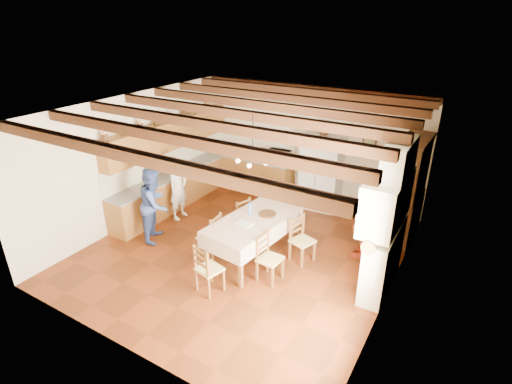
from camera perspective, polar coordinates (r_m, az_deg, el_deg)
floor at (r=8.64m, az=-1.60°, el=-8.20°), size 6.00×6.50×0.02m
ceiling at (r=7.46m, az=-1.88°, el=11.73°), size 6.00×6.50×0.02m
wall_back at (r=10.65m, az=7.75°, el=7.01°), size 6.00×0.02×3.00m
wall_front at (r=5.79m, az=-19.52°, el=-10.11°), size 6.00×0.02×3.00m
wall_left at (r=9.77m, az=-16.87°, el=4.56°), size 0.02×6.50×3.00m
wall_right at (r=6.95m, az=19.80°, el=-4.07°), size 0.02×6.50×3.00m
ceiling_beams at (r=7.48m, az=-1.87°, el=10.99°), size 6.00×6.30×0.16m
lower_cabinets_left at (r=10.64m, az=-10.97°, el=0.60°), size 0.60×4.30×0.86m
lower_cabinets_back at (r=11.41m, az=-0.33°, el=2.73°), size 2.30×0.60×0.86m
countertop_left at (r=10.47m, az=-11.16°, el=2.85°), size 0.62×4.30×0.04m
countertop_back at (r=11.25m, az=-0.33°, el=4.86°), size 2.34×0.62×0.04m
backsplash_left at (r=10.54m, az=-12.47°, el=4.74°), size 0.03×4.30×0.60m
backsplash_back at (r=11.38m, az=0.41°, el=6.79°), size 2.30×0.03×0.60m
upper_cabinets at (r=10.24m, az=-12.13°, el=8.03°), size 0.35×4.20×0.70m
fireplace at (r=7.22m, az=17.80°, el=-3.59°), size 0.56×1.60×2.80m
wall_picture at (r=10.05m, az=15.97°, el=7.32°), size 0.34×0.03×0.42m
refrigerator at (r=10.22m, az=9.33°, el=2.90°), size 1.01×0.85×1.91m
hutch at (r=9.10m, az=20.89°, el=0.21°), size 0.58×1.30×2.33m
dining_table at (r=7.95m, az=-0.43°, el=-4.45°), size 1.28×2.15×0.89m
chandelier at (r=7.37m, az=-0.47°, el=5.43°), size 0.47×0.47×0.03m
chair_left_near at (r=8.25m, az=-6.69°, el=-6.11°), size 0.43×0.45×0.96m
chair_left_far at (r=8.89m, az=-2.51°, el=-3.55°), size 0.50×0.52×0.96m
chair_right_near at (r=7.48m, az=2.02°, el=-9.42°), size 0.42×0.44×0.96m
chair_right_far at (r=8.07m, az=6.67°, el=-6.85°), size 0.51×0.53×0.96m
chair_end_near at (r=7.27m, az=-6.69°, el=-10.73°), size 0.51×0.49×0.96m
chair_end_far at (r=8.95m, az=4.62°, el=-3.41°), size 0.42×0.40×0.96m
person_man at (r=9.74m, az=-11.08°, el=0.64°), size 0.42×0.60×1.59m
person_woman_blue at (r=8.91m, az=-14.26°, el=-1.69°), size 0.92×1.01×1.68m
person_woman_red at (r=8.27m, az=15.52°, el=-3.75°), size 0.61×1.08×1.74m
microwave at (r=10.83m, az=3.21°, el=5.07°), size 0.63×0.45×0.33m
fridge_vase at (r=9.88m, az=9.71°, el=8.81°), size 0.33×0.33×0.28m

